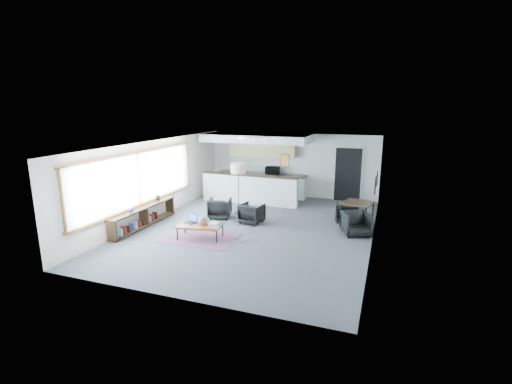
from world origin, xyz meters
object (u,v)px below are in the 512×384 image
(coffee_table, at_px, (200,226))
(armchair_right, at_px, (252,212))
(dining_chair_far, at_px, (347,213))
(armchair_left, at_px, (220,207))
(dining_table, at_px, (358,204))
(book_stack, at_px, (215,224))
(microwave, at_px, (272,170))
(dining_chair_near, at_px, (356,224))
(floor_lamp, at_px, (238,170))
(ceramic_pot, at_px, (203,221))
(laptop, at_px, (192,220))

(coffee_table, relative_size, armchair_right, 1.92)
(coffee_table, relative_size, dining_chair_far, 2.20)
(armchair_left, bearing_deg, dining_table, 177.10)
(book_stack, height_order, microwave, microwave)
(dining_chair_near, bearing_deg, armchair_left, 153.39)
(dining_table, height_order, microwave, microwave)
(armchair_left, height_order, floor_lamp, floor_lamp)
(ceramic_pot, xyz_separation_m, dining_chair_far, (3.68, 2.95, -0.23))
(floor_lamp, bearing_deg, book_stack, -81.63)
(book_stack, bearing_deg, dining_table, 37.55)
(microwave, bearing_deg, dining_chair_far, -43.41)
(coffee_table, relative_size, floor_lamp, 0.76)
(floor_lamp, distance_m, dining_chair_far, 3.92)
(laptop, bearing_deg, armchair_right, 76.56)
(dining_chair_far, xyz_separation_m, microwave, (-3.34, 2.51, 0.81))
(armchair_left, relative_size, dining_chair_near, 1.14)
(floor_lamp, xyz_separation_m, dining_table, (4.04, 0.13, -0.87))
(armchair_left, bearing_deg, microwave, -116.02)
(laptop, relative_size, microwave, 0.74)
(armchair_right, relative_size, dining_chair_far, 1.14)
(laptop, distance_m, dining_chair_near, 4.79)
(dining_table, relative_size, microwave, 1.87)
(armchair_left, height_order, dining_table, armchair_left)
(ceramic_pot, height_order, armchair_left, armchair_left)
(dining_table, height_order, dining_chair_far, dining_table)
(coffee_table, bearing_deg, armchair_left, 90.47)
(dining_table, relative_size, dining_chair_far, 1.71)
(laptop, distance_m, dining_table, 5.21)
(laptop, bearing_deg, coffee_table, 2.96)
(dining_chair_near, bearing_deg, book_stack, -178.71)
(coffee_table, distance_m, armchair_left, 2.02)
(armchair_right, xyz_separation_m, microwave, (-0.46, 3.66, 0.77))
(dining_table, relative_size, dining_chair_near, 1.63)
(floor_lamp, bearing_deg, laptop, -98.40)
(dining_chair_near, bearing_deg, microwave, 111.09)
(coffee_table, xyz_separation_m, laptop, (-0.33, 0.11, 0.10))
(laptop, height_order, ceramic_pot, ceramic_pot)
(armchair_right, bearing_deg, microwave, -74.00)
(dining_chair_near, relative_size, dining_chair_far, 1.05)
(floor_lamp, distance_m, dining_chair_near, 4.36)
(ceramic_pot, height_order, armchair_right, armchair_right)
(laptop, height_order, microwave, microwave)
(laptop, height_order, armchair_left, armchair_left)
(dining_chair_far, bearing_deg, armchair_right, 17.24)
(laptop, relative_size, book_stack, 1.19)
(armchair_left, height_order, microwave, microwave)
(armchair_left, xyz_separation_m, dining_chair_far, (4.09, 0.98, -0.06))
(dining_table, bearing_deg, ceramic_pot, -144.89)
(floor_lamp, height_order, dining_table, floor_lamp)
(laptop, distance_m, floor_lamp, 2.84)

